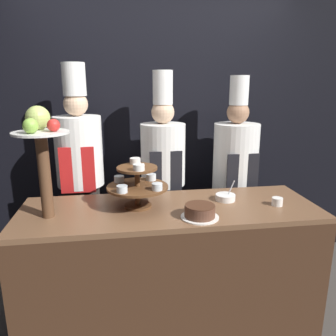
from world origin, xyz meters
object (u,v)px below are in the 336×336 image
at_px(tiered_stand, 137,183).
at_px(serving_bowl_far, 225,197).
at_px(cake_round, 200,212).
at_px(chef_center_left, 163,173).
at_px(cup_white, 277,202).
at_px(fruit_pedestal, 41,141).
at_px(chef_center_right, 235,173).
at_px(chef_left, 80,171).

xyz_separation_m(tiered_stand, serving_bowl_far, (0.63, 0.04, -0.15)).
bearing_deg(cake_round, chef_center_left, 98.37).
height_order(cup_white, chef_center_left, chef_center_left).
bearing_deg(serving_bowl_far, chef_center_left, 124.96).
distance_m(cup_white, serving_bowl_far, 0.35).
bearing_deg(cup_white, tiered_stand, 173.19).
xyz_separation_m(tiered_stand, fruit_pedestal, (-0.58, -0.06, 0.31)).
bearing_deg(tiered_stand, chef_center_right, 32.98).
xyz_separation_m(cup_white, chef_center_right, (-0.06, 0.69, 0.01)).
xyz_separation_m(cake_round, chef_left, (-0.81, 0.82, 0.07)).
distance_m(tiered_stand, cup_white, 0.97).
distance_m(chef_left, chef_center_left, 0.69).
relative_size(cake_round, serving_bowl_far, 1.65).
bearing_deg(chef_center_right, serving_bowl_far, -115.88).
relative_size(cup_white, chef_center_left, 0.04).
bearing_deg(chef_center_right, tiered_stand, -147.02).
bearing_deg(tiered_stand, chef_left, 127.00).
relative_size(serving_bowl_far, chef_center_left, 0.08).
relative_size(serving_bowl_far, chef_center_right, 0.08).
relative_size(tiered_stand, chef_left, 0.22).
bearing_deg(tiered_stand, chef_center_left, 66.60).
bearing_deg(serving_bowl_far, chef_center_right, 64.12).
bearing_deg(fruit_pedestal, chef_center_left, 37.84).
bearing_deg(chef_center_left, chef_left, -180.00).
bearing_deg(chef_center_right, cup_white, -85.28).
relative_size(fruit_pedestal, chef_left, 0.36).
bearing_deg(chef_left, cake_round, -45.44).
height_order(serving_bowl_far, chef_center_left, chef_center_left).
bearing_deg(chef_center_left, tiered_stand, -113.40).
height_order(fruit_pedestal, chef_left, chef_left).
bearing_deg(chef_center_right, chef_left, 179.99).
height_order(cup_white, chef_center_right, chef_center_right).
bearing_deg(fruit_pedestal, cake_round, -10.68).
height_order(tiered_stand, cake_round, tiered_stand).
relative_size(fruit_pedestal, chef_center_right, 0.38).
bearing_deg(chef_center_left, cake_round, -81.63).
bearing_deg(chef_center_right, chef_center_left, 179.99).
bearing_deg(cup_white, cake_round, -167.55).
xyz_separation_m(fruit_pedestal, cake_round, (0.95, -0.18, -0.44)).
distance_m(serving_bowl_far, chef_center_right, 0.60).
distance_m(cake_round, serving_bowl_far, 0.38).
relative_size(fruit_pedestal, chef_center_left, 0.37).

